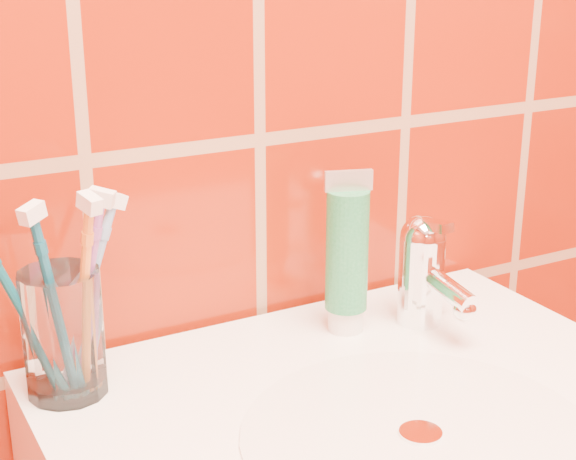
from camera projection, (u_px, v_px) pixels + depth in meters
glass_tumbler at (64, 333)px, 0.78m from camera, size 0.09×0.09×0.12m
toothpaste_tube at (347, 257)px, 0.90m from camera, size 0.05×0.04×0.17m
faucet at (424, 267)px, 0.92m from camera, size 0.05×0.11×0.12m
toothbrush_0 at (24, 313)px, 0.76m from camera, size 0.12×0.11×0.18m
toothbrush_1 at (86, 293)px, 0.78m from camera, size 0.11×0.10×0.20m
toothbrush_2 at (56, 306)px, 0.75m from camera, size 0.09×0.09×0.20m
toothbrush_3 at (88, 292)px, 0.80m from camera, size 0.13×0.11×0.18m
toothbrush_4 at (83, 298)px, 0.76m from camera, size 0.07×0.11×0.21m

